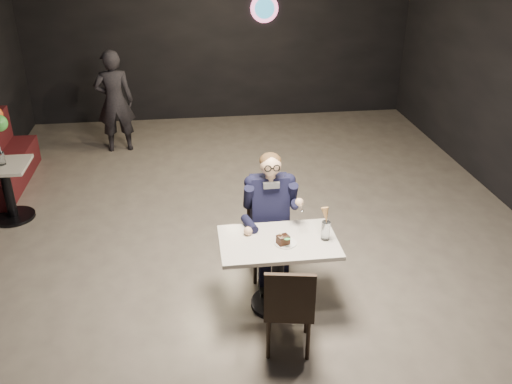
{
  "coord_description": "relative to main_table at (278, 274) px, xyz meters",
  "views": [
    {
      "loc": [
        -0.65,
        -5.53,
        3.43
      ],
      "look_at": [
        -0.02,
        -0.69,
        0.96
      ],
      "focal_mm": 38.0,
      "sensor_mm": 36.0,
      "label": 1
    }
  ],
  "objects": [
    {
      "name": "floor",
      "position": [
        -0.11,
        1.29,
        -0.38
      ],
      "size": [
        9.0,
        9.0,
        0.0
      ],
      "primitive_type": "plane",
      "color": "gray",
      "rests_on": "ground"
    },
    {
      "name": "wall_sign",
      "position": [
        0.69,
        5.76,
        1.62
      ],
      "size": [
        0.5,
        0.06,
        0.5
      ],
      "primitive_type": null,
      "color": "pink",
      "rests_on": "floor"
    },
    {
      "name": "main_table",
      "position": [
        0.0,
        0.0,
        0.0
      ],
      "size": [
        1.1,
        0.7,
        0.75
      ],
      "primitive_type": "cube",
      "color": "beige",
      "rests_on": "floor"
    },
    {
      "name": "chair_far",
      "position": [
        -0.0,
        0.55,
        0.09
      ],
      "size": [
        0.42,
        0.46,
        0.92
      ],
      "primitive_type": "cube",
      "color": "black",
      "rests_on": "floor"
    },
    {
      "name": "chair_near",
      "position": [
        0.0,
        -0.57,
        0.09
      ],
      "size": [
        0.49,
        0.53,
        0.92
      ],
      "primitive_type": "cube",
      "rotation": [
        0.0,
        0.0,
        -0.18
      ],
      "color": "black",
      "rests_on": "floor"
    },
    {
      "name": "seated_man",
      "position": [
        0.0,
        0.55,
        0.34
      ],
      "size": [
        0.6,
        0.8,
        1.44
      ],
      "primitive_type": "cube",
      "color": "black",
      "rests_on": "floor"
    },
    {
      "name": "dessert_plate",
      "position": [
        0.06,
        -0.06,
        0.38
      ],
      "size": [
        0.21,
        0.21,
        0.01
      ],
      "primitive_type": "cylinder",
      "color": "white",
      "rests_on": "main_table"
    },
    {
      "name": "cake_slice",
      "position": [
        0.03,
        -0.08,
        0.42
      ],
      "size": [
        0.13,
        0.12,
        0.07
      ],
      "primitive_type": "cube",
      "rotation": [
        0.0,
        0.0,
        0.35
      ],
      "color": "black",
      "rests_on": "dessert_plate"
    },
    {
      "name": "mint_leaf",
      "position": [
        0.06,
        -0.13,
        0.47
      ],
      "size": [
        0.06,
        0.04,
        0.01
      ],
      "primitive_type": "ellipsoid",
      "color": "green",
      "rests_on": "cake_slice"
    },
    {
      "name": "sundae_glass",
      "position": [
        0.44,
        -0.03,
        0.47
      ],
      "size": [
        0.08,
        0.08,
        0.18
      ],
      "primitive_type": "cylinder",
      "color": "silver",
      "rests_on": "main_table"
    },
    {
      "name": "wafer_cone",
      "position": [
        0.43,
        -0.02,
        0.63
      ],
      "size": [
        0.09,
        0.09,
        0.14
      ],
      "primitive_type": "cone",
      "rotation": [
        0.0,
        0.0,
        0.26
      ],
      "color": "tan",
      "rests_on": "sundae_glass"
    },
    {
      "name": "booth_bench",
      "position": [
        -3.36,
        3.16,
        0.08
      ],
      "size": [
        0.46,
        1.82,
        0.91
      ],
      "primitive_type": "cube",
      "color": "#430E1B",
      "rests_on": "floor"
    },
    {
      "name": "side_table",
      "position": [
        -3.06,
        2.16,
        0.0
      ],
      "size": [
        0.6,
        0.6,
        0.75
      ],
      "primitive_type": "cube",
      "color": "beige",
      "rests_on": "floor"
    },
    {
      "name": "balloon_vase",
      "position": [
        -3.06,
        2.16,
        0.45
      ],
      "size": [
        0.1,
        0.1,
        0.15
      ],
      "primitive_type": "cylinder",
      "color": "silver",
      "rests_on": "side_table"
    },
    {
      "name": "passerby",
      "position": [
        -1.92,
        4.35,
        0.45
      ],
      "size": [
        0.64,
        0.46,
        1.65
      ],
      "primitive_type": "imported",
      "rotation": [
        0.0,
        0.0,
        3.25
      ],
      "color": "black",
      "rests_on": "floor"
    }
  ]
}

